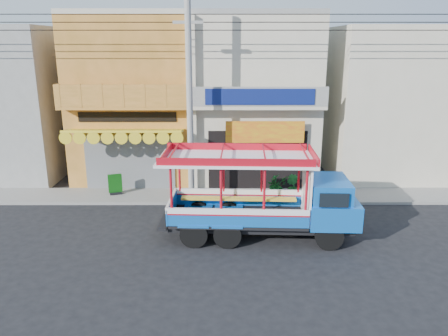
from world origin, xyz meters
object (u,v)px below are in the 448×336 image
Objects in this scene: utility_pole at (193,88)px; green_sign at (115,186)px; potted_plant_b at (292,187)px; songthaew_truck at (274,197)px; potted_plant_a at (277,186)px; potted_plant_c at (275,185)px.

utility_pole reaches higher than green_sign.
potted_plant_b is at bearing -3.41° from green_sign.
songthaew_truck reaches higher than potted_plant_a.
utility_pole is 5.84m from songthaew_truck.
potted_plant_b is (4.33, 0.32, -4.39)m from utility_pole.
green_sign is (-6.76, 4.36, -1.04)m from songthaew_truck.
green_sign is at bearing -75.94° from potted_plant_c.
potted_plant_b is (8.03, -0.48, 0.12)m from green_sign.
songthaew_truck is 7.36× the size of green_sign.
green_sign is at bearing 167.85° from utility_pole.
songthaew_truck is (3.06, -3.56, -3.47)m from utility_pole.
songthaew_truck is 4.19m from potted_plant_b.
potted_plant_c is (0.55, 4.21, -0.93)m from songthaew_truck.
utility_pole is at bearing -64.63° from potted_plant_c.
potted_plant_b is 1.03× the size of potted_plant_c.
potted_plant_b reaches higher than green_sign.
utility_pole is at bearing -12.15° from green_sign.
potted_plant_b is at bearing 4.19° from utility_pole.
potted_plant_c is (7.31, -0.15, 0.11)m from green_sign.
green_sign is 7.37m from potted_plant_a.
utility_pole is 6.18m from potted_plant_b.
potted_plant_b is at bearing -50.68° from potted_plant_a.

